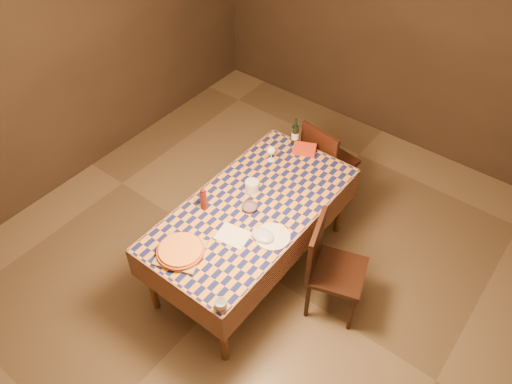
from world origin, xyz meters
TOP-DOWN VIEW (x-y plane):
  - room at (0.00, 0.00)m, footprint 5.00×5.10m
  - dining_table at (0.00, 0.00)m, footprint 0.94×1.84m
  - cutting_board at (-0.12, -0.69)m, footprint 0.41×0.41m
  - pizza at (-0.12, -0.69)m, footprint 0.44×0.44m
  - pepper_mill at (-0.29, -0.24)m, footprint 0.05×0.05m
  - bowl at (-0.00, -0.03)m, footprint 0.16×0.16m
  - wine_glass at (-0.22, 0.55)m, footprint 0.08×0.08m
  - wine_bottle at (-0.19, 0.87)m, footprint 0.07×0.07m
  - deli_tub at (-0.12, 0.15)m, footprint 0.12×0.12m
  - takeout_container at (-0.06, 0.83)m, footprint 0.24×0.21m
  - white_plate at (0.31, -0.15)m, footprint 0.34×0.34m
  - tumbler at (0.40, -0.85)m, footprint 0.10×0.10m
  - flour_patch at (0.07, -0.32)m, footprint 0.27×0.22m
  - flour_bag at (0.26, -0.20)m, footprint 0.19×0.15m
  - chair_far at (0.02, 1.10)m, footprint 0.48×0.49m
  - chair_right at (0.70, 0.07)m, footprint 0.54×0.53m

SIDE VIEW (x-z plane):
  - chair_far at x=0.02m, z-range 0.06..0.99m
  - chair_right at x=0.70m, z-range 0.06..0.99m
  - dining_table at x=0.00m, z-range 0.31..1.08m
  - flour_patch at x=0.07m, z-range 0.77..0.77m
  - white_plate at x=0.31m, z-range 0.77..0.79m
  - cutting_board at x=-0.12m, z-range 0.77..0.79m
  - bowl at x=0.00m, z-range 0.77..0.81m
  - takeout_container at x=-0.06m, z-range 0.77..0.82m
  - flour_bag at x=0.26m, z-range 0.77..0.82m
  - tumbler at x=0.40m, z-range 0.77..0.84m
  - pizza at x=-0.12m, z-range 0.79..0.82m
  - deli_tub at x=-0.12m, z-range 0.77..0.86m
  - pepper_mill at x=-0.29m, z-range 0.76..0.98m
  - wine_bottle at x=-0.19m, z-range 0.74..1.00m
  - wine_glass at x=-0.22m, z-range 0.80..0.95m
  - room at x=0.00m, z-range 0.00..2.70m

